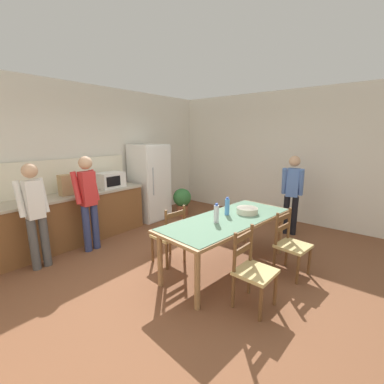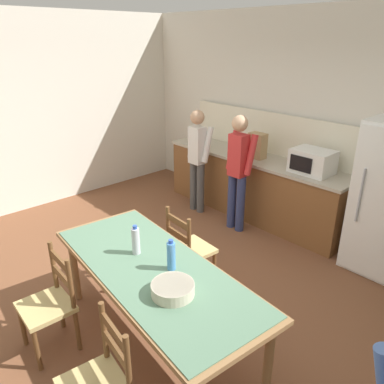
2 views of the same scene
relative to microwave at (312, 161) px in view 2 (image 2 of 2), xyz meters
name	(u,v)px [view 2 (image 2 of 2)]	position (x,y,z in m)	size (l,w,h in m)	color
ground_plane	(168,297)	(-0.24, -2.21, -1.06)	(8.32, 8.32, 0.00)	brown
wall_back	(318,123)	(-0.24, 0.45, 0.39)	(6.52, 0.12, 2.90)	silver
wall_left	(26,114)	(-3.50, -2.21, 0.39)	(0.12, 5.20, 2.90)	silver
kitchen_counter	(253,186)	(-0.92, 0.02, -0.60)	(2.97, 0.66, 0.91)	brown
counter_splashback	(269,133)	(-0.92, 0.33, 0.15)	(2.93, 0.03, 0.60)	#EFE8CB
microwave	(312,161)	(0.00, 0.00, 0.00)	(0.50, 0.39, 0.30)	white
paper_bag	(257,146)	(-0.87, -0.01, 0.03)	(0.24, 0.16, 0.36)	tan
dining_table	(153,275)	(0.16, -2.66, -0.36)	(2.26, 1.08, 0.77)	olive
bottle_near_centre	(136,241)	(-0.11, -2.63, -0.16)	(0.07, 0.07, 0.27)	silver
bottle_off_centre	(171,256)	(0.28, -2.56, -0.16)	(0.07, 0.07, 0.27)	#4C8ED6
serving_bowl	(173,288)	(0.53, -2.76, -0.23)	(0.32, 0.32, 0.09)	beige
chair_side_far_left	(189,249)	(-0.26, -1.89, -0.62)	(0.45, 0.43, 0.91)	brown
chair_side_near_left	(50,304)	(-0.41, -3.33, -0.62)	(0.44, 0.42, 0.91)	brown
chair_side_near_right	(99,384)	(0.57, -3.43, -0.62)	(0.47, 0.45, 0.91)	brown
person_at_sink	(198,156)	(-1.58, -0.50, -0.18)	(0.39, 0.27, 1.56)	#4C4C4C
person_at_counter	(238,168)	(-0.77, -0.52, -0.16)	(0.40, 0.28, 1.61)	navy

